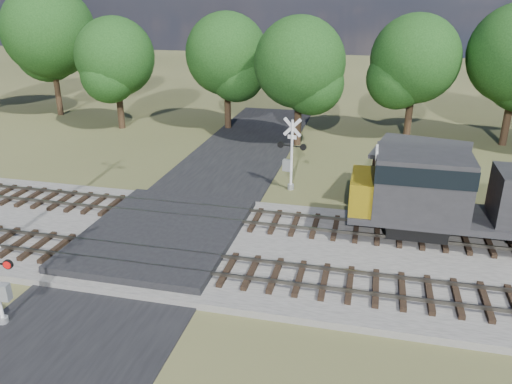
# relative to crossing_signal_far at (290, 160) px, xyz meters

# --- Properties ---
(ground) EXTENTS (160.00, 160.00, 0.00)m
(ground) POSITION_rel_crossing_signal_far_xyz_m (-4.76, -8.56, -1.84)
(ground) COLOR #414625
(ground) RESTS_ON ground
(ballast_bed) EXTENTS (140.00, 10.00, 0.30)m
(ballast_bed) POSITION_rel_crossing_signal_far_xyz_m (5.24, -8.06, -1.69)
(ballast_bed) COLOR gray
(ballast_bed) RESTS_ON ground
(road) EXTENTS (7.00, 60.00, 0.08)m
(road) POSITION_rel_crossing_signal_far_xyz_m (-4.76, -8.56, -1.80)
(road) COLOR black
(road) RESTS_ON ground
(crossing_panel) EXTENTS (7.00, 9.00, 0.62)m
(crossing_panel) POSITION_rel_crossing_signal_far_xyz_m (-4.76, -8.06, -1.52)
(crossing_panel) COLOR #262628
(crossing_panel) RESTS_ON ground
(track_near) EXTENTS (140.00, 2.60, 0.33)m
(track_near) POSITION_rel_crossing_signal_far_xyz_m (-1.64, -10.56, -1.42)
(track_near) COLOR black
(track_near) RESTS_ON ballast_bed
(track_far) EXTENTS (140.00, 2.60, 0.33)m
(track_far) POSITION_rel_crossing_signal_far_xyz_m (-1.64, -5.56, -1.42)
(track_far) COLOR black
(track_far) RESTS_ON ballast_bed
(crossing_signal_far) EXTENTS (1.77, 0.44, 4.41)m
(crossing_signal_far) POSITION_rel_crossing_signal_far_xyz_m (0.00, 0.00, 0.00)
(crossing_signal_far) COLOR silver
(crossing_signal_far) RESTS_ON ground
(equipment_shed) EXTENTS (5.70, 5.70, 3.30)m
(equipment_shed) POSITION_rel_crossing_signal_far_xyz_m (7.33, -0.67, -0.17)
(equipment_shed) COLOR #462B1E
(equipment_shed) RESTS_ON ground
(treeline) EXTENTS (81.72, 12.39, 11.94)m
(treeline) POSITION_rel_crossing_signal_far_xyz_m (0.88, 12.19, 5.05)
(treeline) COLOR black
(treeline) RESTS_ON ground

